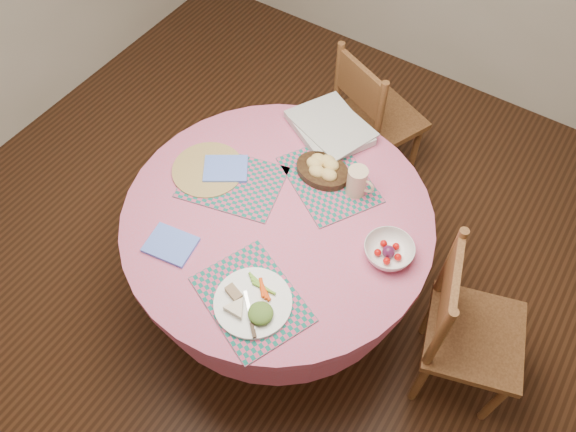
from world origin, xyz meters
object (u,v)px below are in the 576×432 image
at_px(fruit_bowl, 389,251).
at_px(dinner_plate, 253,304).
at_px(latte_mug, 357,182).
at_px(wicker_trivet, 208,170).
at_px(dining_table, 278,241).
at_px(chair_back, 373,117).
at_px(bread_bowl, 323,168).
at_px(chair_right, 465,328).

bearing_deg(fruit_bowl, dinner_plate, -123.65).
bearing_deg(latte_mug, wicker_trivet, -157.52).
xyz_separation_m(dining_table, chair_back, (-0.06, 0.97, -0.11)).
height_order(dinner_plate, latte_mug, latte_mug).
bearing_deg(fruit_bowl, bread_bowl, 153.82).
xyz_separation_m(chair_right, bread_bowl, (-0.78, 0.16, 0.33)).
height_order(chair_back, bread_bowl, chair_back).
xyz_separation_m(dinner_plate, latte_mug, (0.05, 0.64, 0.05)).
bearing_deg(latte_mug, chair_back, 110.20).
height_order(wicker_trivet, bread_bowl, bread_bowl).
distance_m(chair_back, latte_mug, 0.84).
height_order(dining_table, chair_back, chair_back).
distance_m(chair_back, wicker_trivet, 1.04).
distance_m(dining_table, latte_mug, 0.43).
distance_m(wicker_trivet, fruit_bowl, 0.82).
height_order(chair_back, latte_mug, latte_mug).
height_order(wicker_trivet, latte_mug, latte_mug).
xyz_separation_m(chair_right, fruit_bowl, (-0.37, -0.05, 0.32)).
height_order(dining_table, bread_bowl, bread_bowl).
xyz_separation_m(dinner_plate, fruit_bowl, (0.30, 0.45, 0.01)).
relative_size(chair_back, latte_mug, 6.59).
bearing_deg(dinner_plate, latte_mug, 85.32).
bearing_deg(fruit_bowl, wicker_trivet, -176.87).
bearing_deg(dinner_plate, chair_right, 36.39).
xyz_separation_m(wicker_trivet, dinner_plate, (0.52, -0.40, 0.02)).
bearing_deg(fruit_bowl, chair_right, 7.04).
bearing_deg(bread_bowl, dinner_plate, -80.27).
distance_m(wicker_trivet, dinner_plate, 0.66).
relative_size(dinner_plate, bread_bowl, 1.21).
relative_size(chair_back, wicker_trivet, 2.88).
height_order(chair_back, fruit_bowl, chair_back).
bearing_deg(fruit_bowl, chair_back, 119.38).
bearing_deg(dinner_plate, bread_bowl, 99.73).
xyz_separation_m(chair_right, latte_mug, (-0.62, 0.15, 0.36)).
bearing_deg(chair_back, dinner_plate, 121.72).
distance_m(dining_table, fruit_bowl, 0.51).
relative_size(bread_bowl, fruit_bowl, 1.06).
distance_m(chair_right, dinner_plate, 0.89).
bearing_deg(chair_right, dining_table, 81.15).
height_order(bread_bowl, fruit_bowl, bread_bowl).
xyz_separation_m(chair_back, latte_mug, (0.26, -0.71, 0.37)).
distance_m(dinner_plate, fruit_bowl, 0.54).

